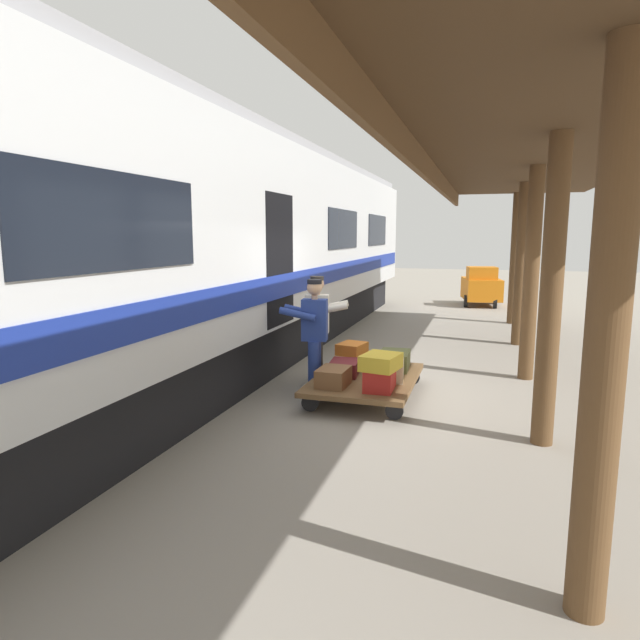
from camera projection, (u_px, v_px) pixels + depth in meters
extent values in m
plane|color=gray|center=(388.00, 392.00, 8.11)|extent=(60.00, 60.00, 0.00)
cylinder|color=brown|center=(515.00, 259.00, 14.14)|extent=(0.24, 0.24, 3.40)
cylinder|color=brown|center=(521.00, 265.00, 11.39)|extent=(0.24, 0.24, 3.40)
cylinder|color=brown|center=(531.00, 275.00, 8.64)|extent=(0.24, 0.24, 3.40)
cylinder|color=brown|center=(551.00, 294.00, 5.88)|extent=(0.24, 0.24, 3.40)
cylinder|color=brown|center=(606.00, 347.00, 3.13)|extent=(0.24, 0.24, 3.40)
cube|color=#432E1A|center=(548.00, 145.00, 6.98)|extent=(3.20, 15.39, 0.16)
cube|color=brown|center=(426.00, 168.00, 7.47)|extent=(0.08, 15.39, 0.30)
cube|color=silver|center=(192.00, 234.00, 8.68)|extent=(3.00, 21.73, 2.90)
cube|color=black|center=(197.00, 350.00, 8.97)|extent=(2.55, 20.65, 0.90)
cube|color=#99999E|center=(189.00, 133.00, 8.43)|extent=(2.76, 21.30, 0.20)
cube|color=navy|center=(281.00, 286.00, 8.36)|extent=(0.03, 21.30, 0.36)
cube|color=black|center=(378.00, 230.00, 15.40)|extent=(0.02, 2.39, 0.84)
cube|color=black|center=(344.00, 229.00, 11.81)|extent=(0.02, 2.39, 0.84)
cube|color=black|center=(119.00, 222.00, 4.63)|extent=(0.02, 2.39, 0.84)
cube|color=black|center=(277.00, 260.00, 8.32)|extent=(0.12, 1.10, 2.00)
cube|color=brown|center=(366.00, 379.00, 7.86)|extent=(1.42, 2.15, 0.07)
cylinder|color=black|center=(394.00, 411.00, 6.91)|extent=(0.23, 0.05, 0.23)
cylinder|color=black|center=(310.00, 403.00, 7.24)|extent=(0.23, 0.05, 0.23)
cylinder|color=black|center=(412.00, 377.00, 8.53)|extent=(0.23, 0.05, 0.23)
cylinder|color=black|center=(343.00, 372.00, 8.86)|extent=(0.23, 0.05, 0.23)
cube|color=tan|center=(354.00, 360.00, 8.49)|extent=(0.53, 0.62, 0.20)
cube|color=#AD231E|center=(380.00, 379.00, 7.18)|extent=(0.38, 0.53, 0.29)
cube|color=brown|center=(333.00, 377.00, 7.37)|extent=(0.40, 0.52, 0.24)
cube|color=beige|center=(388.00, 370.00, 7.74)|extent=(0.52, 0.67, 0.26)
cube|color=brown|center=(394.00, 360.00, 8.30)|extent=(0.47, 0.64, 0.27)
cube|color=maroon|center=(344.00, 368.00, 7.93)|extent=(0.45, 0.56, 0.21)
cube|color=gold|center=(381.00, 362.00, 7.10)|extent=(0.53, 0.60, 0.20)
cube|color=#CC6B23|center=(352.00, 348.00, 8.44)|extent=(0.45, 0.52, 0.17)
cylinder|color=navy|center=(316.00, 366.00, 8.02)|extent=(0.16, 0.16, 0.82)
cylinder|color=navy|center=(314.00, 369.00, 7.83)|extent=(0.16, 0.16, 0.82)
cube|color=navy|center=(315.00, 320.00, 7.82)|extent=(0.39, 0.27, 0.60)
cylinder|color=tan|center=(315.00, 297.00, 7.76)|extent=(0.09, 0.09, 0.06)
sphere|color=tan|center=(315.00, 287.00, 7.74)|extent=(0.22, 0.22, 0.22)
cylinder|color=black|center=(314.00, 282.00, 7.73)|extent=(0.21, 0.21, 0.06)
cylinder|color=navy|center=(302.00, 311.00, 7.99)|extent=(0.54, 0.18, 0.21)
cylinder|color=navy|center=(297.00, 314.00, 7.68)|extent=(0.54, 0.18, 0.21)
cylinder|color=#332D28|center=(316.00, 360.00, 8.43)|extent=(0.16, 0.16, 0.82)
cylinder|color=#332D28|center=(318.00, 357.00, 8.63)|extent=(0.16, 0.16, 0.82)
cube|color=silver|center=(317.00, 314.00, 8.42)|extent=(0.40, 0.29, 0.60)
cylinder|color=tan|center=(317.00, 293.00, 8.37)|extent=(0.09, 0.09, 0.06)
sphere|color=tan|center=(317.00, 284.00, 8.34)|extent=(0.22, 0.22, 0.22)
cylinder|color=#332D28|center=(317.00, 278.00, 8.33)|extent=(0.21, 0.21, 0.06)
cylinder|color=silver|center=(330.00, 309.00, 8.22)|extent=(0.54, 0.21, 0.21)
cylinder|color=silver|center=(332.00, 306.00, 8.54)|extent=(0.54, 0.21, 0.21)
cube|color=orange|center=(481.00, 289.00, 17.91)|extent=(1.39, 1.87, 0.70)
cube|color=orange|center=(482.00, 275.00, 17.50)|extent=(1.01, 0.85, 0.50)
cylinder|color=black|center=(495.00, 302.00, 17.27)|extent=(0.12, 0.40, 0.40)
cylinder|color=black|center=(466.00, 301.00, 17.53)|extent=(0.12, 0.40, 0.40)
cylinder|color=black|center=(495.00, 298.00, 18.40)|extent=(0.12, 0.40, 0.40)
cylinder|color=black|center=(467.00, 297.00, 18.66)|extent=(0.12, 0.40, 0.40)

